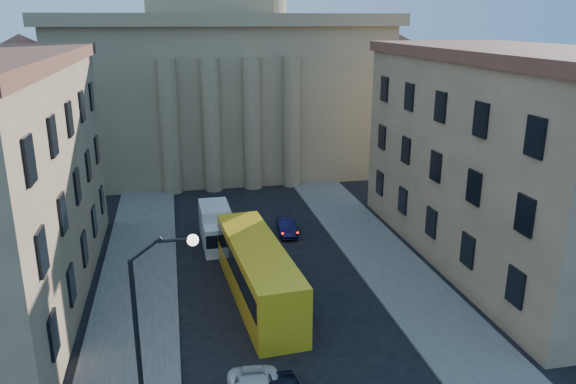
# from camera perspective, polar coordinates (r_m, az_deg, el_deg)

# --- Properties ---
(sidewalk_left) EXTENTS (5.00, 60.00, 0.15)m
(sidewalk_left) POSITION_cam_1_polar(r_m,az_deg,el_deg) (33.98, -15.36, -12.31)
(sidewalk_left) COLOR #51504A
(sidewalk_left) RESTS_ON ground
(sidewalk_right) EXTENTS (5.00, 60.00, 0.15)m
(sidewalk_right) POSITION_cam_1_polar(r_m,az_deg,el_deg) (36.70, 12.54, -9.77)
(sidewalk_right) COLOR #51504A
(sidewalk_right) RESTS_ON ground
(church) EXTENTS (68.02, 28.76, 36.60)m
(church) POSITION_cam_1_polar(r_m,az_deg,el_deg) (67.51, -7.05, 13.14)
(church) COLOR #867252
(church) RESTS_ON ground
(building_right) EXTENTS (11.60, 26.60, 14.70)m
(building_right) POSITION_cam_1_polar(r_m,az_deg,el_deg) (41.56, 21.74, 3.38)
(building_right) COLOR tan
(building_right) RESTS_ON ground
(street_lamp) EXTENTS (2.62, 0.44, 8.83)m
(street_lamp) POSITION_cam_1_polar(r_m,az_deg,el_deg) (22.62, -13.81, -12.92)
(street_lamp) COLOR black
(street_lamp) RESTS_ON ground
(car_right_far) EXTENTS (2.40, 4.75, 1.55)m
(car_right_far) POSITION_cam_1_polar(r_m,az_deg,el_deg) (33.88, 0.64, -10.38)
(car_right_far) COLOR #505156
(car_right_far) RESTS_ON ground
(car_right_distant) EXTENTS (1.60, 3.89, 1.25)m
(car_right_distant) POSITION_cam_1_polar(r_m,az_deg,el_deg) (44.86, -0.16, -3.49)
(car_right_distant) COLOR black
(car_right_distant) RESTS_ON ground
(city_bus) EXTENTS (3.78, 12.66, 3.52)m
(city_bus) POSITION_cam_1_polar(r_m,az_deg,el_deg) (34.27, -3.08, -8.00)
(city_bus) COLOR gold
(city_bus) RESTS_ON ground
(box_truck) EXTENTS (2.22, 5.43, 2.96)m
(box_truck) POSITION_cam_1_polar(r_m,az_deg,el_deg) (42.74, -7.33, -3.60)
(box_truck) COLOR silver
(box_truck) RESTS_ON ground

